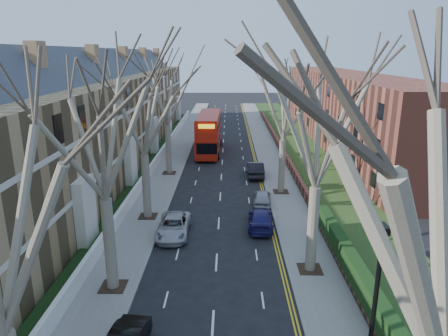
{
  "coord_description": "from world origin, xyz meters",
  "views": [
    {
      "loc": [
        0.73,
        -13.56,
        12.75
      ],
      "look_at": [
        0.36,
        19.73,
        3.1
      ],
      "focal_mm": 32.0,
      "sensor_mm": 36.0,
      "label": 1
    }
  ],
  "objects": [
    {
      "name": "pavement_right",
      "position": [
        6.0,
        39.0,
        0.06
      ],
      "size": [
        3.0,
        102.0,
        0.12
      ],
      "primitive_type": "cube",
      "color": "slate",
      "rests_on": "ground"
    },
    {
      "name": "car_left_far",
      "position": [
        -3.22,
        12.92,
        0.67
      ],
      "size": [
        2.25,
        4.85,
        1.34
      ],
      "primitive_type": "imported",
      "rotation": [
        0.0,
        0.0,
        0.0
      ],
      "color": "#A7A7AC",
      "rests_on": "ground"
    },
    {
      "name": "front_wall_left",
      "position": [
        -7.65,
        31.0,
        0.62
      ],
      "size": [
        0.3,
        78.0,
        1.0
      ],
      "color": "white",
      "rests_on": "ground"
    },
    {
      "name": "double_decker_bus",
      "position": [
        -1.81,
        37.99,
        2.45
      ],
      "size": [
        3.18,
        12.01,
        4.97
      ],
      "rotation": [
        0.0,
        0.0,
        3.12
      ],
      "color": "#AE1A0C",
      "rests_on": "ground"
    },
    {
      "name": "car_right_near",
      "position": [
        3.18,
        14.31,
        0.67
      ],
      "size": [
        2.18,
        4.71,
        1.33
      ],
      "primitive_type": "imported",
      "rotation": [
        0.0,
        0.0,
        3.07
      ],
      "color": "navy",
      "rests_on": "ground"
    },
    {
      "name": "flats_right",
      "position": [
        17.46,
        43.0,
        4.98
      ],
      "size": [
        13.97,
        54.0,
        10.0
      ],
      "color": "brown",
      "rests_on": "ground"
    },
    {
      "name": "tree_right_far",
      "position": [
        5.7,
        22.0,
        9.24
      ],
      "size": [
        10.15,
        10.15,
        14.22
      ],
      "color": "#6C604D",
      "rests_on": "ground"
    },
    {
      "name": "tree_left_far",
      "position": [
        -5.7,
        16.0,
        9.24
      ],
      "size": [
        10.15,
        10.15,
        14.22
      ],
      "color": "#6C604D",
      "rests_on": "ground"
    },
    {
      "name": "wall_hedge_right",
      "position": [
        7.7,
        2.0,
        1.12
      ],
      "size": [
        0.7,
        24.0,
        1.8
      ],
      "color": "brown",
      "rests_on": "ground"
    },
    {
      "name": "car_right_far",
      "position": [
        3.63,
        27.34,
        0.78
      ],
      "size": [
        1.66,
        4.76,
        1.57
      ],
      "primitive_type": "imported",
      "rotation": [
        0.0,
        0.0,
        3.14
      ],
      "color": "black",
      "rests_on": "ground"
    },
    {
      "name": "terrace_left",
      "position": [
        -13.65,
        31.0,
        5.53
      ],
      "size": [
        9.7,
        78.0,
        13.6
      ],
      "color": "olive",
      "rests_on": "ground"
    },
    {
      "name": "grass_verge_right",
      "position": [
        10.5,
        39.0,
        0.15
      ],
      "size": [
        6.0,
        102.0,
        0.06
      ],
      "color": "#223D16",
      "rests_on": "ground"
    },
    {
      "name": "car_right_mid",
      "position": [
        3.7,
        19.07,
        0.63
      ],
      "size": [
        1.83,
        3.84,
        1.27
      ],
      "primitive_type": "imported",
      "rotation": [
        0.0,
        0.0,
        3.05
      ],
      "color": "#9C9DA4",
      "rests_on": "ground"
    },
    {
      "name": "tree_left_mid",
      "position": [
        -5.7,
        6.0,
        9.56
      ],
      "size": [
        10.5,
        10.5,
        14.71
      ],
      "color": "#6C604D",
      "rests_on": "ground"
    },
    {
      "name": "tree_left_dist",
      "position": [
        -5.7,
        28.0,
        9.56
      ],
      "size": [
        10.5,
        10.5,
        14.71
      ],
      "color": "#6C604D",
      "rests_on": "ground"
    },
    {
      "name": "tree_right_mid",
      "position": [
        5.7,
        8.0,
        9.56
      ],
      "size": [
        10.5,
        10.5,
        14.71
      ],
      "color": "#6C604D",
      "rests_on": "ground"
    },
    {
      "name": "pavement_left",
      "position": [
        -6.0,
        39.0,
        0.06
      ],
      "size": [
        3.0,
        102.0,
        0.12
      ],
      "primitive_type": "cube",
      "color": "slate",
      "rests_on": "ground"
    }
  ]
}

